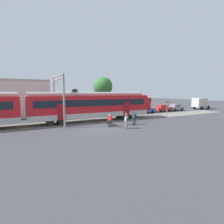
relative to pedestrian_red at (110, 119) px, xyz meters
The scene contains 14 objects.
ground_plane 1.92m from the pedestrian_red, 158.44° to the right, with size 160.00×160.00×0.00m, color #38383D.
track_bed 12.31m from the pedestrian_red, 154.34° to the left, with size 80.00×4.40×0.01m, color slate.
pedestrian_red is the anchor object (origin of this frame).
pedestrian_white 2.22m from the pedestrian_red, 52.95° to the right, with size 0.54×0.68×1.67m.
pedestrian_grey 2.55m from the pedestrian_red, ahead, with size 0.54×0.67×1.67m.
pedestrian_navy 3.71m from the pedestrian_red, ahead, with size 0.71×0.53×1.67m.
parked_car_blue 16.01m from the pedestrian_red, 35.39° to the left, with size 4.09×1.93×1.54m.
parked_car_red 20.56m from the pedestrian_red, 27.94° to the left, with size 4.00×1.76×1.54m.
parked_car_grey 24.27m from the pedestrian_red, 23.55° to the left, with size 4.08×1.91×1.54m.
box_truck 32.43m from the pedestrian_red, 16.95° to the left, with size 5.33×2.29×2.82m.
catenary_gantry 8.03m from the pedestrian_red, 133.39° to the left, with size 0.24×6.64×6.53m.
crossing_signal 11.86m from the pedestrian_red, ahead, with size 0.96×0.22×3.00m.
background_building 19.63m from the pedestrian_red, 128.33° to the left, with size 14.36×5.00×9.20m.
street_tree_right 18.67m from the pedestrian_red, 67.49° to the left, with size 4.32×4.32×7.70m.
Camera 1 is at (-8.25, -18.27, 4.32)m, focal length 28.00 mm.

